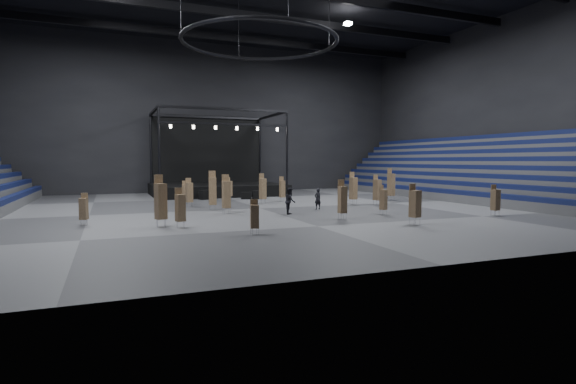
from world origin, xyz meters
name	(u,v)px	position (x,y,z in m)	size (l,w,h in m)	color
floor	(260,208)	(0.00, 0.00, 0.00)	(50.00, 50.00, 0.00)	#4E4E51
wall_back	(206,118)	(0.00, 21.00, 9.00)	(50.00, 0.20, 18.00)	black
wall_front	(448,11)	(0.00, -21.00, 9.00)	(50.00, 0.20, 18.00)	black
wall_right	(500,108)	(25.00, 0.00, 9.00)	(0.20, 42.00, 18.00)	black
bleachers_right	(482,182)	(22.94, 0.00, 1.73)	(7.20, 40.00, 6.40)	#454547
stage	(215,181)	(0.00, 16.24, 1.45)	(14.00, 10.00, 9.20)	black
truss_ring	(260,42)	(0.00, 0.00, 13.00)	(12.30, 12.30, 5.15)	black
flight_case_left	(206,195)	(-2.31, 9.90, 0.46)	(1.38, 0.69, 0.92)	black
flight_case_mid	(246,196)	(1.40, 8.74, 0.35)	(1.06, 0.53, 0.70)	black
flight_case_right	(258,195)	(2.62, 8.56, 0.41)	(1.22, 0.61, 0.81)	black
chair_stack_0	(282,189)	(3.85, 5.18, 1.20)	(0.47, 0.47, 2.32)	silver
chair_stack_1	(415,203)	(5.70, -11.99, 1.28)	(0.64, 0.64, 2.43)	silver
chair_stack_2	(180,207)	(-7.46, -8.22, 1.18)	(0.57, 0.57, 2.28)	silver
chair_stack_3	(161,200)	(-8.44, -7.46, 1.53)	(0.71, 0.71, 3.01)	silver
chair_stack_4	(391,184)	(13.83, 2.21, 1.57)	(0.65, 0.65, 3.10)	silver
chair_stack_5	(84,208)	(-12.57, -5.02, 1.00)	(0.52, 0.52, 1.90)	silver
chair_stack_6	(263,188)	(1.46, 3.78, 1.37)	(0.59, 0.59, 2.68)	silver
chair_stack_7	(189,192)	(-5.06, 3.21, 1.24)	(0.57, 0.57, 2.38)	silver
chair_stack_8	(353,188)	(8.59, 0.26, 1.45)	(0.61, 0.61, 2.83)	silver
chair_stack_9	(255,216)	(-4.27, -11.99, 0.97)	(0.49, 0.49, 1.82)	silver
chair_stack_10	(383,199)	(6.81, -7.01, 1.08)	(0.53, 0.53, 2.09)	silver
chair_stack_11	(377,189)	(10.03, -1.26, 1.36)	(0.65, 0.65, 2.61)	silver
chair_stack_12	(185,192)	(-5.03, 5.77, 1.10)	(0.54, 0.54, 2.05)	silver
chair_stack_13	(342,199)	(2.92, -8.14, 1.32)	(0.48, 0.48, 2.58)	silver
chair_stack_14	(226,194)	(-3.44, -2.70, 1.45)	(0.53, 0.53, 2.82)	silver
chair_stack_15	(213,190)	(-3.86, -0.12, 1.54)	(0.60, 0.60, 3.03)	silver
chair_stack_16	(229,188)	(-0.54, 8.01, 1.19)	(0.63, 0.63, 2.21)	silver
chair_stack_17	(495,199)	(13.50, -10.57, 1.13)	(0.47, 0.47, 2.15)	silver
man_center	(318,199)	(3.95, -2.28, 0.82)	(0.60, 0.39, 1.64)	black
crew_member	(290,201)	(0.77, -4.37, 0.94)	(0.92, 0.71, 1.89)	black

